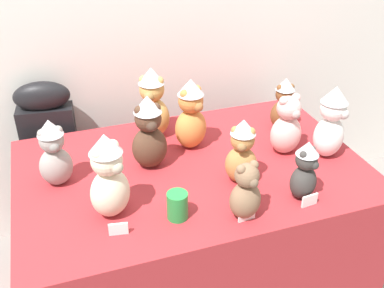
% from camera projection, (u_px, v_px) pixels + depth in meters
% --- Properties ---
extents(wall_back, '(7.00, 0.08, 2.60)m').
position_uv_depth(wall_back, '(146.00, 0.00, 2.33)').
color(wall_back, silver).
rests_on(wall_back, ground_plane).
extents(display_table, '(1.52, 0.98, 0.74)m').
position_uv_depth(display_table, '(192.00, 231.00, 2.21)').
color(display_table, maroon).
rests_on(display_table, ground_plane).
extents(instrument_case, '(0.29, 0.15, 0.98)m').
position_uv_depth(instrument_case, '(54.00, 164.00, 2.49)').
color(instrument_case, black).
rests_on(instrument_case, ground_plane).
extents(teddy_bear_charcoal, '(0.15, 0.14, 0.26)m').
position_uv_depth(teddy_bear_charcoal, '(305.00, 171.00, 1.77)').
color(teddy_bear_charcoal, '#383533').
rests_on(teddy_bear_charcoal, display_table).
extents(teddy_bear_ginger, '(0.19, 0.18, 0.34)m').
position_uv_depth(teddy_bear_ginger, '(191.00, 115.00, 2.08)').
color(teddy_bear_ginger, '#D17F3D').
rests_on(teddy_bear_ginger, display_table).
extents(teddy_bear_cream, '(0.21, 0.20, 0.35)m').
position_uv_depth(teddy_bear_cream, '(109.00, 177.00, 1.66)').
color(teddy_bear_cream, beige).
rests_on(teddy_bear_cream, display_table).
extents(teddy_bear_cocoa, '(0.16, 0.14, 0.34)m').
position_uv_depth(teddy_bear_cocoa, '(149.00, 133.00, 1.94)').
color(teddy_bear_cocoa, '#4C3323').
rests_on(teddy_bear_cocoa, display_table).
extents(teddy_bear_snow, '(0.20, 0.19, 0.34)m').
position_uv_depth(teddy_bear_snow, '(331.00, 123.00, 2.02)').
color(teddy_bear_snow, white).
rests_on(teddy_bear_snow, display_table).
extents(teddy_bear_ash, '(0.15, 0.13, 0.30)m').
position_uv_depth(teddy_bear_ash, '(54.00, 153.00, 1.84)').
color(teddy_bear_ash, gray).
rests_on(teddy_bear_ash, display_table).
extents(teddy_bear_caramel, '(0.17, 0.16, 0.29)m').
position_uv_depth(teddy_bear_caramel, '(242.00, 152.00, 1.85)').
color(teddy_bear_caramel, '#B27A42').
rests_on(teddy_bear_caramel, display_table).
extents(teddy_bear_blush, '(0.17, 0.15, 0.29)m').
position_uv_depth(teddy_bear_blush, '(287.00, 126.00, 2.06)').
color(teddy_bear_blush, beige).
rests_on(teddy_bear_blush, display_table).
extents(teddy_bear_chestnut, '(0.13, 0.12, 0.27)m').
position_uv_depth(teddy_bear_chestnut, '(284.00, 105.00, 2.25)').
color(teddy_bear_chestnut, brown).
rests_on(teddy_bear_chestnut, display_table).
extents(teddy_bear_honey, '(0.21, 0.20, 0.35)m').
position_uv_depth(teddy_bear_honey, '(152.00, 104.00, 2.17)').
color(teddy_bear_honey, tan).
rests_on(teddy_bear_honey, display_table).
extents(teddy_bear_mocha, '(0.14, 0.13, 0.24)m').
position_uv_depth(teddy_bear_mocha, '(246.00, 192.00, 1.67)').
color(teddy_bear_mocha, '#7F6047').
rests_on(teddy_bear_mocha, display_table).
extents(party_cup_green, '(0.08, 0.08, 0.11)m').
position_uv_depth(party_cup_green, '(177.00, 206.00, 1.70)').
color(party_cup_green, '#238C3D').
rests_on(party_cup_green, display_table).
extents(name_card_front_left, '(0.07, 0.02, 0.05)m').
position_uv_depth(name_card_front_left, '(310.00, 200.00, 1.77)').
color(name_card_front_left, white).
rests_on(name_card_front_left, display_table).
extents(name_card_front_middle, '(0.07, 0.02, 0.05)m').
position_uv_depth(name_card_front_middle, '(247.00, 215.00, 1.70)').
color(name_card_front_middle, white).
rests_on(name_card_front_middle, display_table).
extents(name_card_front_right, '(0.07, 0.02, 0.05)m').
position_uv_depth(name_card_front_right, '(118.00, 229.00, 1.63)').
color(name_card_front_right, white).
rests_on(name_card_front_right, display_table).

